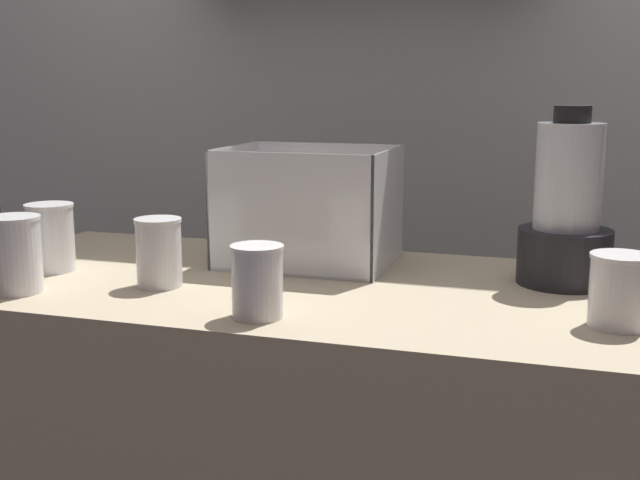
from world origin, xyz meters
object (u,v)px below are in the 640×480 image
at_px(blender_pitcher, 566,216).
at_px(carrot_display_bin, 306,226).
at_px(juice_cup_beet_far_left, 51,241).
at_px(juice_cup_orange_middle, 159,256).
at_px(juice_cup_carrot_left, 15,257).
at_px(juice_cup_carrot_right, 257,286).
at_px(juice_cup_mango_far_right, 619,295).

bearing_deg(blender_pitcher, carrot_display_bin, 177.43).
bearing_deg(juice_cup_beet_far_left, juice_cup_orange_middle, -10.12).
bearing_deg(carrot_display_bin, juice_cup_orange_middle, -125.64).
relative_size(juice_cup_carrot_left, juice_cup_carrot_right, 1.17).
distance_m(juice_cup_beet_far_left, juice_cup_carrot_left, 0.16).
xyz_separation_m(blender_pitcher, juice_cup_orange_middle, (-0.68, -0.24, -0.07)).
bearing_deg(juice_cup_carrot_left, juice_cup_orange_middle, 27.53).
distance_m(juice_cup_beet_far_left, juice_cup_orange_middle, 0.26).
xyz_separation_m(carrot_display_bin, juice_cup_beet_far_left, (-0.44, -0.21, -0.02)).
xyz_separation_m(juice_cup_carrot_left, juice_cup_carrot_right, (0.45, -0.01, -0.01)).
bearing_deg(carrot_display_bin, blender_pitcher, -2.57).
bearing_deg(juice_cup_carrot_right, juice_cup_beet_far_left, 160.80).
bearing_deg(juice_cup_beet_far_left, juice_cup_carrot_left, -75.40).
xyz_separation_m(carrot_display_bin, juice_cup_orange_middle, (-0.19, -0.26, -0.02)).
height_order(juice_cup_beet_far_left, juice_cup_mango_far_right, juice_cup_beet_far_left).
distance_m(juice_cup_beet_far_left, juice_cup_carrot_right, 0.53).
relative_size(juice_cup_beet_far_left, juice_cup_carrot_right, 1.14).
distance_m(blender_pitcher, juice_cup_mango_far_right, 0.27).
xyz_separation_m(carrot_display_bin, juice_cup_carrot_right, (0.05, -0.39, -0.03)).
height_order(blender_pitcher, juice_cup_mango_far_right, blender_pitcher).
xyz_separation_m(juice_cup_beet_far_left, juice_cup_carrot_right, (0.50, -0.17, -0.01)).
xyz_separation_m(juice_cup_carrot_left, juice_cup_orange_middle, (0.22, 0.11, -0.01)).
relative_size(juice_cup_carrot_left, juice_cup_orange_middle, 1.09).
bearing_deg(carrot_display_bin, juice_cup_carrot_right, -82.32).
height_order(blender_pitcher, juice_cup_orange_middle, blender_pitcher).
relative_size(juice_cup_carrot_left, juice_cup_mango_far_right, 1.21).
bearing_deg(blender_pitcher, juice_cup_orange_middle, -160.81).
relative_size(blender_pitcher, juice_cup_carrot_right, 2.80).
relative_size(juice_cup_beet_far_left, juice_cup_carrot_left, 0.97).
bearing_deg(juice_cup_carrot_left, carrot_display_bin, 42.80).
xyz_separation_m(blender_pitcher, juice_cup_beet_far_left, (-0.94, -0.19, -0.07)).
distance_m(juice_cup_carrot_right, juice_cup_mango_far_right, 0.54).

